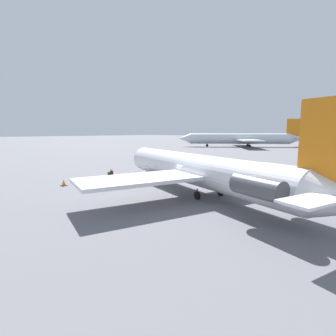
# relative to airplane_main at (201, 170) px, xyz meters

# --- Properties ---
(ground_plane) EXTENTS (600.00, 600.00, 0.00)m
(ground_plane) POSITION_rel_airplane_main_xyz_m (0.87, -0.31, -2.11)
(ground_plane) COLOR slate
(airplane_main) EXTENTS (26.85, 20.70, 7.04)m
(airplane_main) POSITION_rel_airplane_main_xyz_m (0.00, 0.00, 0.00)
(airplane_main) COLOR white
(airplane_main) RESTS_ON ground
(airplane_far_center) EXTENTS (38.31, 30.30, 9.85)m
(airplane_far_center) POSITION_rel_airplane_main_xyz_m (28.69, -70.11, 0.83)
(airplane_far_center) COLOR silver
(airplane_far_center) RESTS_ON ground
(boarding_stairs) EXTENTS (2.31, 4.12, 1.73)m
(boarding_stairs) POSITION_rel_airplane_main_xyz_m (8.16, 1.17, -1.73)
(boarding_stairs) COLOR #B2B2B7
(boarding_stairs) RESTS_ON ground
(passenger) EXTENTS (0.43, 0.57, 1.74)m
(passenger) POSITION_rel_airplane_main_xyz_m (8.73, 2.67, -1.11)
(passenger) COLOR #23232D
(passenger) RESTS_ON ground
(traffic_cone_near_stairs) EXTENTS (0.56, 0.56, 0.61)m
(traffic_cone_near_stairs) POSITION_rel_airplane_main_xyz_m (12.47, 5.68, -1.83)
(traffic_cone_near_stairs) COLOR black
(traffic_cone_near_stairs) RESTS_ON ground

